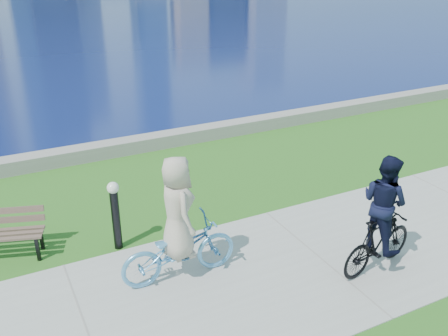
% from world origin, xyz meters
% --- Properties ---
extents(ground, '(320.00, 320.00, 0.00)m').
position_xyz_m(ground, '(0.00, 0.00, 0.00)').
color(ground, '#235A17').
rests_on(ground, ground).
extents(concrete_path, '(80.00, 3.50, 0.02)m').
position_xyz_m(concrete_path, '(0.00, 0.00, 0.01)').
color(concrete_path, '#9A9A95').
rests_on(concrete_path, ground).
extents(seawall, '(90.00, 0.50, 0.35)m').
position_xyz_m(seawall, '(0.00, 6.20, 0.17)').
color(seawall, gray).
rests_on(seawall, ground).
extents(bollard_lamp, '(0.21, 0.21, 1.29)m').
position_xyz_m(bollard_lamp, '(-3.00, 1.89, 0.74)').
color(bollard_lamp, black).
rests_on(bollard_lamp, ground).
extents(cyclist_woman, '(0.71, 1.93, 2.10)m').
position_xyz_m(cyclist_woman, '(-2.36, 0.58, 0.80)').
color(cyclist_woman, '#5BA5DD').
rests_on(cyclist_woman, ground).
extents(cyclist_man, '(0.73, 1.67, 2.02)m').
position_xyz_m(cyclist_man, '(0.64, -0.67, 0.87)').
color(cyclist_man, black).
rests_on(cyclist_man, ground).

